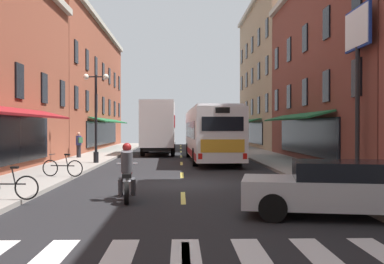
{
  "coord_description": "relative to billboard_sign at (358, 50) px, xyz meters",
  "views": [
    {
      "loc": [
        -0.1,
        -17.19,
        2.1
      ],
      "look_at": [
        0.6,
        9.04,
        1.84
      ],
      "focal_mm": 43.03,
      "sensor_mm": 36.0,
      "label": 1
    }
  ],
  "objects": [
    {
      "name": "motorcycle_rider",
      "position": [
        -8.67,
        -5.06,
        -4.52
      ],
      "size": [
        0.64,
        2.07,
        1.66
      ],
      "color": "black",
      "rests_on": "ground"
    },
    {
      "name": "ground_plane",
      "position": [
        -7.05,
        -1.11,
        -5.28
      ],
      "size": [
        34.8,
        80.0,
        0.1
      ],
      "primitive_type": "cube",
      "color": "black"
    },
    {
      "name": "pedestrian_near",
      "position": [
        -13.75,
        11.88,
        -4.22
      ],
      "size": [
        0.48,
        0.51,
        1.65
      ],
      "rotation": [
        0.0,
        0.0,
        0.69
      ],
      "color": "black",
      "rests_on": "sidewalk_left"
    },
    {
      "name": "sedan_mid",
      "position": [
        -9.02,
        26.01,
        -4.57
      ],
      "size": [
        2.01,
        4.27,
        1.27
      ],
      "color": "silver",
      "rests_on": "ground"
    },
    {
      "name": "sidewalk_right",
      "position": [
        -1.15,
        -1.11,
        -5.16
      ],
      "size": [
        3.0,
        80.0,
        0.14
      ],
      "primitive_type": "cube",
      "color": "gray",
      "rests_on": "ground"
    },
    {
      "name": "street_lamp_twin",
      "position": [
        -11.81,
        7.35,
        -2.35
      ],
      "size": [
        1.42,
        0.32,
        4.94
      ],
      "color": "black",
      "rests_on": "sidewalk_left"
    },
    {
      "name": "bicycle_near",
      "position": [
        -11.81,
        -5.77,
        -4.73
      ],
      "size": [
        1.71,
        0.48,
        0.91
      ],
      "color": "black",
      "rests_on": "sidewalk_left"
    },
    {
      "name": "billboard_sign",
      "position": [
        0.0,
        0.0,
        0.0
      ],
      "size": [
        0.4,
        2.52,
        6.79
      ],
      "color": "black",
      "rests_on": "sidewalk_right"
    },
    {
      "name": "sedan_near",
      "position": [
        -3.38,
        -7.65,
        -4.55
      ],
      "size": [
        4.74,
        2.64,
        1.31
      ],
      "color": "silver",
      "rests_on": "ground"
    },
    {
      "name": "box_truck",
      "position": [
        -8.75,
        16.82,
        -3.15
      ],
      "size": [
        2.5,
        7.79,
        4.03
      ],
      "color": "black",
      "rests_on": "ground"
    },
    {
      "name": "crosswalk_near",
      "position": [
        -7.05,
        -11.11,
        -5.23
      ],
      "size": [
        7.1,
        2.8,
        0.01
      ],
      "color": "silver",
      "rests_on": "ground"
    },
    {
      "name": "sidewalk_left",
      "position": [
        -12.95,
        -1.11,
        -5.16
      ],
      "size": [
        3.0,
        80.0,
        0.14
      ],
      "primitive_type": "cube",
      "color": "gray",
      "rests_on": "ground"
    },
    {
      "name": "transit_bus",
      "position": [
        -5.24,
        10.0,
        -3.5
      ],
      "size": [
        2.92,
        12.09,
        3.3
      ],
      "color": "white",
      "rests_on": "ground"
    },
    {
      "name": "bicycle_mid",
      "position": [
        -11.83,
        0.16,
        -4.73
      ],
      "size": [
        1.69,
        0.51,
        0.91
      ],
      "color": "black",
      "rests_on": "sidewalk_left"
    },
    {
      "name": "lane_centre_dashes",
      "position": [
        -7.05,
        -1.36,
        -5.23
      ],
      "size": [
        0.14,
        73.9,
        0.01
      ],
      "color": "#DBCC4C",
      "rests_on": "ground"
    }
  ]
}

